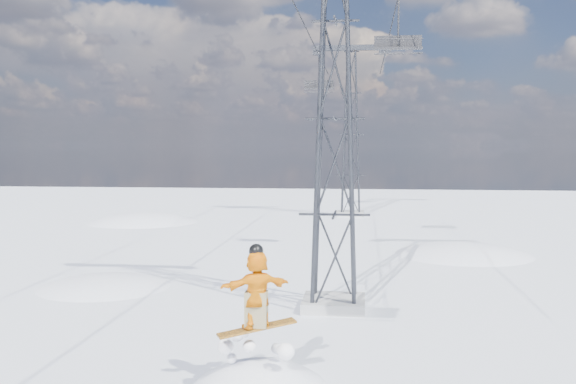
% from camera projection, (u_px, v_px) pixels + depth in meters
% --- Properties ---
extents(lift_tower_near, '(5.20, 1.80, 11.43)m').
position_uv_depth(lift_tower_near, '(335.00, 120.00, 18.27)').
color(lift_tower_near, '#999999').
rests_on(lift_tower_near, ground).
extents(lift_tower_far, '(5.20, 1.80, 11.43)m').
position_uv_depth(lift_tower_far, '(351.00, 135.00, 43.04)').
color(lift_tower_far, '#999999').
rests_on(lift_tower_far, ground).
extents(haul_cables, '(4.46, 51.00, 0.06)m').
position_uv_depth(haul_cables, '(346.00, 12.00, 29.28)').
color(haul_cables, black).
rests_on(haul_cables, ground).
extents(lift_chair_mid, '(1.94, 0.56, 2.41)m').
position_uv_depth(lift_chair_mid, '(398.00, 44.00, 26.29)').
color(lift_chair_mid, '#232326').
rests_on(lift_chair_mid, ground).
extents(lift_chair_far, '(2.04, 0.59, 2.53)m').
position_uv_depth(lift_chair_far, '(319.00, 85.00, 43.49)').
color(lift_chair_far, '#232326').
rests_on(lift_chair_far, ground).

